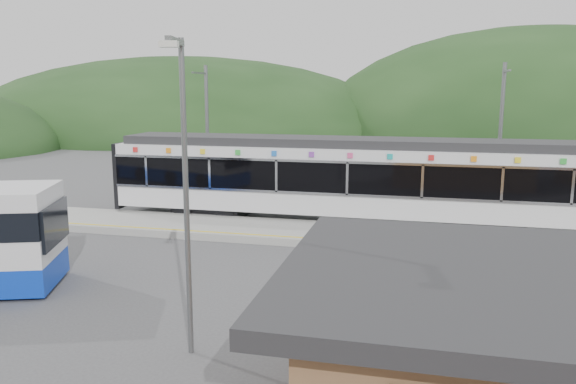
# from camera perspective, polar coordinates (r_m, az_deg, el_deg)

# --- Properties ---
(ground) EXTENTS (120.00, 120.00, 0.00)m
(ground) POSITION_cam_1_polar(r_m,az_deg,el_deg) (19.39, 2.18, -7.14)
(ground) COLOR #4C4C4F
(ground) RESTS_ON ground
(hills) EXTENTS (146.00, 149.00, 26.00)m
(hills) POSITION_cam_1_polar(r_m,az_deg,el_deg) (24.28, 19.23, -4.09)
(hills) COLOR #1E3D19
(hills) RESTS_ON ground
(platform) EXTENTS (26.00, 3.20, 0.30)m
(platform) POSITION_cam_1_polar(r_m,az_deg,el_deg) (22.46, 3.83, -4.28)
(platform) COLOR #9E9E99
(platform) RESTS_ON ground
(yellow_line) EXTENTS (26.00, 0.10, 0.01)m
(yellow_line) POSITION_cam_1_polar(r_m,az_deg,el_deg) (21.19, 3.24, -4.75)
(yellow_line) COLOR yellow
(yellow_line) RESTS_ON platform
(train) EXTENTS (20.44, 3.01, 3.74)m
(train) POSITION_cam_1_polar(r_m,az_deg,el_deg) (24.66, 5.37, 1.57)
(train) COLOR black
(train) RESTS_ON ground
(catenary_mast_west) EXTENTS (0.18, 1.80, 7.00)m
(catenary_mast_west) POSITION_cam_1_polar(r_m,az_deg,el_deg) (28.79, -8.22, 5.96)
(catenary_mast_west) COLOR slate
(catenary_mast_west) RESTS_ON ground
(catenary_mast_east) EXTENTS (0.18, 1.80, 7.00)m
(catenary_mast_east) POSITION_cam_1_polar(r_m,az_deg,el_deg) (27.00, 20.74, 5.10)
(catenary_mast_east) COLOR slate
(catenary_mast_east) RESTS_ON ground
(station_shelter) EXTENTS (9.20, 6.20, 3.00)m
(station_shelter) POSITION_cam_1_polar(r_m,az_deg,el_deg) (10.38, 26.55, -15.22)
(station_shelter) COLOR #956641
(station_shelter) RESTS_ON ground
(lamp_post) EXTENTS (0.38, 1.22, 6.88)m
(lamp_post) POSITION_cam_1_polar(r_m,az_deg,el_deg) (12.01, -10.64, 1.79)
(lamp_post) COLOR slate
(lamp_post) RESTS_ON ground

